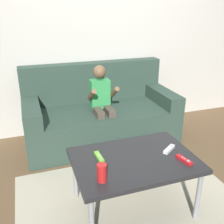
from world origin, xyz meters
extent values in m
plane|color=brown|center=(0.00, 0.00, 0.00)|extent=(9.83, 9.83, 0.00)
cube|color=beige|center=(0.00, 1.44, 1.25)|extent=(4.92, 0.05, 2.50)
cube|color=#2D4238|center=(-0.15, 0.99, 0.20)|extent=(1.71, 0.80, 0.41)
cube|color=#2D4238|center=(-0.15, 1.31, 0.64)|extent=(1.71, 0.16, 0.47)
cube|color=#2D4238|center=(-0.91, 0.99, 0.49)|extent=(0.18, 0.80, 0.16)
cube|color=#2D4238|center=(0.62, 0.99, 0.49)|extent=(0.18, 0.80, 0.16)
cylinder|color=#4C4238|center=(-0.23, 0.69, 0.20)|extent=(0.07, 0.07, 0.41)
cylinder|color=#4C4238|center=(-0.10, 0.69, 0.20)|extent=(0.07, 0.07, 0.41)
cube|color=#4C4238|center=(-0.23, 0.82, 0.44)|extent=(0.08, 0.26, 0.08)
cube|color=#4C4238|center=(-0.10, 0.82, 0.44)|extent=(0.08, 0.26, 0.08)
cube|color=#33934C|center=(-0.17, 0.95, 0.60)|extent=(0.21, 0.12, 0.32)
cylinder|color=brown|center=(-0.29, 0.84, 0.64)|extent=(0.05, 0.23, 0.18)
cylinder|color=brown|center=(-0.04, 0.84, 0.64)|extent=(0.05, 0.23, 0.18)
sphere|color=brown|center=(-0.17, 0.95, 0.85)|extent=(0.14, 0.14, 0.14)
cube|color=#232326|center=(-0.23, -0.17, 0.44)|extent=(0.91, 0.63, 0.04)
cylinder|color=gray|center=(-0.64, -0.44, 0.21)|extent=(0.04, 0.04, 0.42)
cylinder|color=gray|center=(0.17, -0.44, 0.21)|extent=(0.04, 0.04, 0.42)
cylinder|color=gray|center=(-0.64, 0.09, 0.21)|extent=(0.04, 0.04, 0.42)
cylinder|color=gray|center=(0.17, 0.09, 0.21)|extent=(0.04, 0.04, 0.42)
cube|color=#BCB299|center=(-0.23, -0.17, 0.00)|extent=(1.81, 1.43, 0.01)
cube|color=#72C638|center=(-0.48, -0.09, 0.47)|extent=(0.04, 0.14, 0.02)
cylinder|color=#99999E|center=(-0.48, -0.13, 0.48)|extent=(0.02, 0.02, 0.00)
cylinder|color=silver|center=(-0.48, -0.09, 0.48)|extent=(0.01, 0.01, 0.00)
cylinder|color=silver|center=(-0.48, -0.07, 0.48)|extent=(0.01, 0.01, 0.00)
cube|color=white|center=(0.07, -0.16, 0.47)|extent=(0.14, 0.11, 0.02)
cylinder|color=#99999E|center=(0.10, -0.14, 0.48)|extent=(0.02, 0.02, 0.00)
cylinder|color=silver|center=(0.07, -0.16, 0.48)|extent=(0.01, 0.01, 0.00)
cylinder|color=silver|center=(0.05, -0.17, 0.48)|extent=(0.01, 0.01, 0.00)
cube|color=red|center=(0.09, -0.33, 0.47)|extent=(0.07, 0.14, 0.02)
cylinder|color=#99999E|center=(0.10, -0.36, 0.48)|extent=(0.02, 0.02, 0.00)
cylinder|color=silver|center=(0.09, -0.33, 0.48)|extent=(0.01, 0.01, 0.00)
cylinder|color=silver|center=(0.09, -0.31, 0.48)|extent=(0.01, 0.01, 0.00)
cylinder|color=red|center=(-0.54, -0.35, 0.52)|extent=(0.07, 0.07, 0.12)
camera|label=1|loc=(-0.93, -1.69, 1.52)|focal=41.84mm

